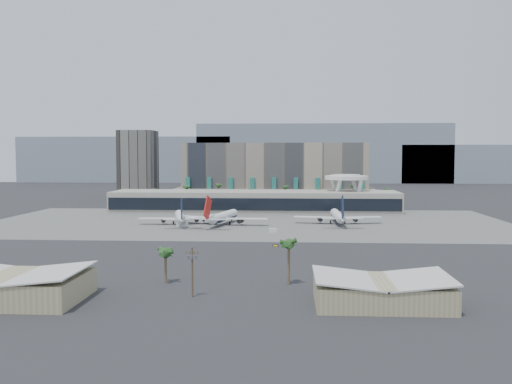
# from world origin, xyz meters

# --- Properties ---
(ground) EXTENTS (900.00, 900.00, 0.00)m
(ground) POSITION_xyz_m (0.00, 0.00, 0.00)
(ground) COLOR #232326
(ground) RESTS_ON ground
(apron_pad) EXTENTS (260.00, 130.00, 0.06)m
(apron_pad) POSITION_xyz_m (0.00, 55.00, 0.03)
(apron_pad) COLOR #5B5B59
(apron_pad) RESTS_ON ground
(mountain_ridge) EXTENTS (680.00, 60.00, 70.00)m
(mountain_ridge) POSITION_xyz_m (27.88, 470.00, 29.89)
(mountain_ridge) COLOR gray
(mountain_ridge) RESTS_ON ground
(hotel) EXTENTS (140.00, 30.00, 42.00)m
(hotel) POSITION_xyz_m (10.00, 174.41, 16.81)
(hotel) COLOR tan
(hotel) RESTS_ON ground
(office_tower) EXTENTS (30.00, 30.00, 52.00)m
(office_tower) POSITION_xyz_m (-95.00, 200.00, 22.94)
(office_tower) COLOR black
(office_tower) RESTS_ON ground
(terminal) EXTENTS (170.00, 32.50, 14.50)m
(terminal) POSITION_xyz_m (0.00, 109.84, 6.52)
(terminal) COLOR #B9B2A2
(terminal) RESTS_ON ground
(saucer_structure) EXTENTS (26.00, 26.00, 21.89)m
(saucer_structure) POSITION_xyz_m (55.00, 116.00, 18.45)
(saucer_structure) COLOR white
(saucer_structure) RESTS_ON ground
(palm_row) EXTENTS (157.80, 2.80, 13.10)m
(palm_row) POSITION_xyz_m (7.00, 145.00, 10.50)
(palm_row) COLOR brown
(palm_row) RESTS_ON ground
(hangar_left) EXTENTS (36.65, 22.60, 7.55)m
(hangar_left) POSITION_xyz_m (-45.00, -102.00, 3.20)
(hangar_left) COLOR #998F66
(hangar_left) RESTS_ON ground
(hangar_right) EXTENTS (30.55, 20.60, 6.89)m
(hangar_right) POSITION_xyz_m (42.00, -100.00, 2.95)
(hangar_right) COLOR #998F66
(hangar_right) RESTS_ON ground
(utility_pole) EXTENTS (3.20, 0.85, 12.00)m
(utility_pole) POSITION_xyz_m (-2.00, -96.09, 7.14)
(utility_pole) COLOR #4C3826
(utility_pole) RESTS_ON ground
(airliner_left) EXTENTS (39.47, 41.00, 14.37)m
(airliner_left) POSITION_xyz_m (-32.24, 43.65, 3.63)
(airliner_left) COLOR white
(airliner_left) RESTS_ON ground
(airliner_centre) EXTENTS (43.35, 45.04, 15.78)m
(airliner_centre) POSITION_xyz_m (-11.50, 42.57, 3.98)
(airliner_centre) COLOR white
(airliner_centre) RESTS_ON ground
(airliner_right) EXTENTS (43.46, 44.74, 15.44)m
(airliner_right) POSITION_xyz_m (44.54, 49.91, 3.89)
(airliner_right) COLOR white
(airliner_right) RESTS_ON ground
(service_vehicle_a) EXTENTS (5.40, 3.79, 2.40)m
(service_vehicle_a) POSITION_xyz_m (-29.61, 35.31, 1.20)
(service_vehicle_a) COLOR silver
(service_vehicle_a) RESTS_ON ground
(service_vehicle_b) EXTENTS (3.74, 2.56, 1.77)m
(service_vehicle_b) POSITION_xyz_m (13.71, 17.71, 0.88)
(service_vehicle_b) COLOR silver
(service_vehicle_b) RESTS_ON ground
(taxiway_sign) EXTENTS (2.08, 0.60, 0.94)m
(taxiway_sign) POSITION_xyz_m (15.91, -21.14, 0.46)
(taxiway_sign) COLOR black
(taxiway_sign) RESTS_ON ground
(near_palm_a) EXTENTS (6.00, 6.00, 9.49)m
(near_palm_a) POSITION_xyz_m (-11.53, -82.03, 6.70)
(near_palm_a) COLOR brown
(near_palm_a) RESTS_ON ground
(near_palm_b) EXTENTS (6.00, 6.00, 12.16)m
(near_palm_b) POSITION_xyz_m (20.94, -81.59, 9.32)
(near_palm_b) COLOR brown
(near_palm_b) RESTS_ON ground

